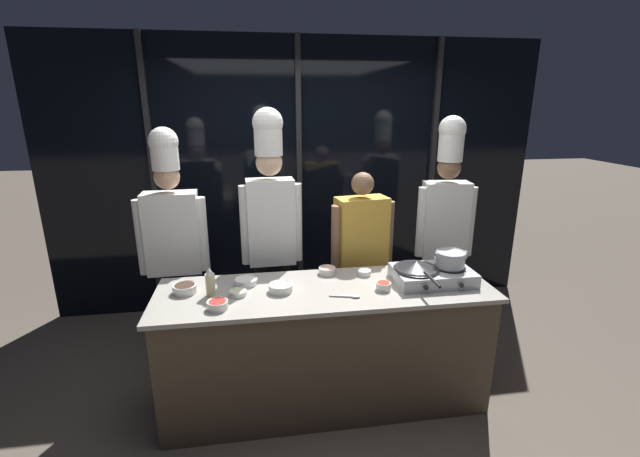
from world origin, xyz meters
TOP-DOWN VIEW (x-y plane):
  - ground_plane at (0.00, 0.00)m, footprint 24.00×24.00m
  - window_wall_back at (0.00, 1.65)m, footprint 4.91×0.09m
  - demo_counter at (0.00, 0.00)m, footprint 2.27×0.69m
  - portable_stove at (0.76, -0.00)m, footprint 0.54×0.37m
  - frying_pan at (0.63, -0.01)m, footprint 0.31×0.54m
  - stock_pot at (0.88, -0.00)m, footprint 0.23×0.20m
  - squeeze_bottle_oil at (-0.76, 0.01)m, footprint 0.06×0.06m
  - prep_bowl_shrimp at (0.05, 0.25)m, footprint 0.13×0.13m
  - prep_bowl_chili_flakes at (0.38, -0.08)m, footprint 0.10×0.10m
  - prep_bowl_rice at (-0.53, 0.15)m, footprint 0.16×0.16m
  - prep_bowl_bean_sprouts at (-0.30, -0.00)m, footprint 0.16×0.16m
  - prep_bowl_soy_glaze at (-0.93, 0.08)m, footprint 0.16×0.16m
  - prep_bowl_bell_pepper at (-0.70, -0.19)m, footprint 0.13×0.13m
  - prep_bowl_noodles at (-0.58, -0.02)m, footprint 0.11×0.11m
  - prep_bowl_onion at (0.32, 0.19)m, footprint 0.10×0.10m
  - serving_spoon_slotted at (0.13, -0.16)m, footprint 0.20×0.08m
  - chef_head at (-1.09, 0.70)m, footprint 0.54×0.22m
  - chef_sous at (-0.33, 0.65)m, footprint 0.48×0.23m
  - person_guest at (0.40, 0.61)m, footprint 0.53×0.28m
  - chef_line at (1.14, 0.69)m, footprint 0.49×0.24m

SIDE VIEW (x-z plane):
  - ground_plane at x=0.00m, z-range 0.00..0.00m
  - demo_counter at x=0.00m, z-range 0.00..0.89m
  - serving_spoon_slotted at x=0.13m, z-range 0.88..0.90m
  - prep_bowl_noodles at x=-0.58m, z-range 0.89..0.92m
  - prep_bowl_onion at x=0.32m, z-range 0.89..0.93m
  - prep_bowl_rice at x=-0.53m, z-range 0.89..0.93m
  - prep_bowl_shrimp at x=0.05m, z-range 0.89..0.94m
  - prep_bowl_bell_pepper at x=-0.70m, z-range 0.89..0.94m
  - prep_bowl_bean_sprouts at x=-0.30m, z-range 0.89..0.94m
  - prep_bowl_chili_flakes at x=0.38m, z-range 0.89..0.94m
  - prep_bowl_soy_glaze at x=-0.93m, z-range 0.89..0.95m
  - portable_stove at x=0.76m, z-range 0.88..0.99m
  - person_guest at x=0.40m, z-range 0.16..1.73m
  - squeeze_bottle_oil at x=-0.76m, z-range 0.88..1.07m
  - frying_pan at x=0.63m, z-range 0.99..1.04m
  - stock_pot at x=0.88m, z-range 0.99..1.11m
  - chef_head at x=-1.09m, z-range 0.17..2.10m
  - chef_line at x=1.14m, z-range 0.20..2.19m
  - chef_sous at x=-0.33m, z-range 0.23..2.29m
  - window_wall_back at x=0.00m, z-range 0.00..2.70m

